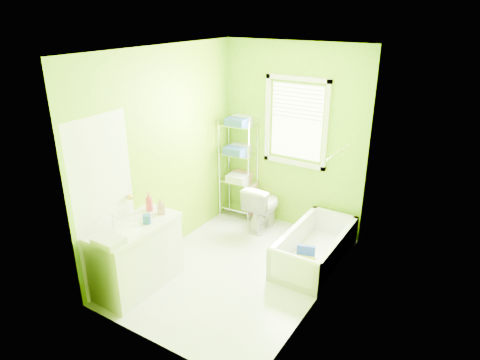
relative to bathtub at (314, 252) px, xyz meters
The scene contains 9 objects.
ground 0.99m from the bathtub, 137.93° to the right, with size 2.90×2.90×0.00m, color silver.
room_envelope 1.71m from the bathtub, 137.93° to the right, with size 2.14×2.94×2.62m.
window 1.79m from the bathtub, 131.48° to the left, with size 0.92×0.05×1.22m.
door 2.57m from the bathtub, 136.87° to the right, with size 0.09×0.80×2.00m.
right_wall_decor 1.39m from the bathtub, 65.61° to the right, with size 0.04×1.48×1.17m.
bathtub is the anchor object (origin of this frame).
toilet 1.12m from the bathtub, 154.80° to the left, with size 0.38×0.67×0.68m, color white.
vanity 2.17m from the bathtub, 135.06° to the right, with size 0.54×1.06×1.01m.
wire_shelf_unit 1.80m from the bathtub, 157.16° to the left, with size 0.54×0.43×1.55m.
Camera 1 is at (2.38, -3.75, 3.01)m, focal length 32.00 mm.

